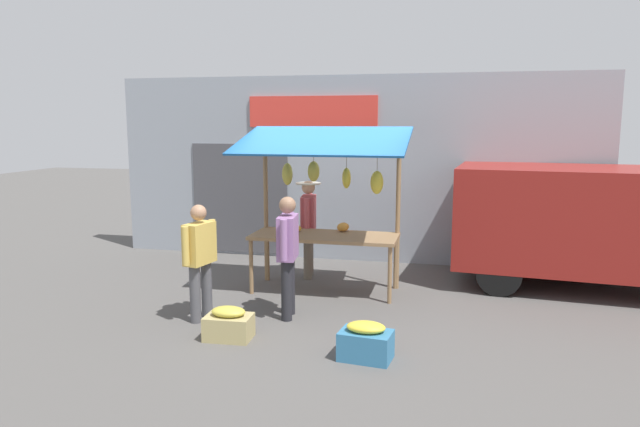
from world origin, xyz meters
The scene contains 9 objects.
ground_plane centered at (0.00, 0.00, 0.00)m, with size 40.00×40.00×0.00m, color #514F4C.
street_backdrop centered at (0.05, -2.20, 1.70)m, with size 9.00×0.30×3.40m.
market_stall centered at (0.00, -0.04, 1.55)m, with size 2.50×1.46×2.50m.
vendor_with_sunhat centered at (0.44, -0.75, 0.95)m, with size 0.42×0.68×1.61m.
shopper_with_shopping_bag centered at (0.20, 1.28, 0.93)m, with size 0.28×0.69×1.61m.
shopper_with_ponytail centered at (1.28, 1.64, 0.87)m, with size 0.31×0.65×1.52m.
parked_van centered at (-4.00, -1.06, 1.12)m, with size 4.56×2.27×1.88m.
produce_crate_near centered at (-1.02, 2.43, 0.20)m, with size 0.60×0.43×0.43m.
produce_crate_side centered at (0.67, 2.21, 0.18)m, with size 0.57×0.40×0.40m.
Camera 1 is at (-1.92, 8.46, 2.58)m, focal length 32.86 mm.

